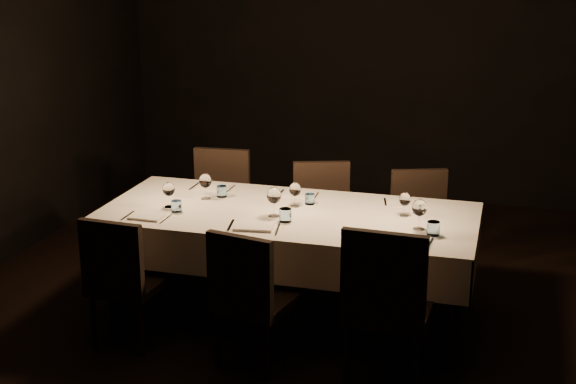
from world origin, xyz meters
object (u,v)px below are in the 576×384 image
(chair_near_left, at_px, (121,275))
(chair_far_center, at_px, (322,216))
(chair_near_center, at_px, (249,293))
(chair_far_left, at_px, (219,203))
(chair_near_right, at_px, (387,300))
(dining_table, at_px, (288,222))
(chair_far_right, at_px, (421,223))

(chair_near_left, xyz_separation_m, chair_far_center, (0.96, 1.45, 0.01))
(chair_near_center, height_order, chair_far_left, chair_far_left)
(chair_near_center, height_order, chair_near_right, chair_near_right)
(chair_near_center, bearing_deg, chair_near_right, -167.95)
(chair_near_left, distance_m, chair_far_center, 1.74)
(dining_table, height_order, chair_near_right, chair_near_right)
(chair_far_left, bearing_deg, chair_far_right, -3.10)
(chair_near_right, bearing_deg, dining_table, -40.86)
(dining_table, height_order, chair_far_right, chair_far_right)
(chair_near_right, distance_m, chair_far_left, 2.20)
(dining_table, xyz_separation_m, chair_near_left, (-0.89, -0.72, -0.20))
(chair_near_left, relative_size, chair_far_left, 0.94)
(dining_table, bearing_deg, chair_far_center, 84.41)
(chair_near_left, bearing_deg, chair_far_center, -120.07)
(chair_near_center, distance_m, chair_far_right, 1.77)
(chair_near_left, distance_m, chair_far_right, 2.28)
(chair_near_left, xyz_separation_m, chair_far_left, (0.10, 1.48, 0.03))
(chair_far_center, bearing_deg, chair_near_right, -82.91)
(chair_near_left, distance_m, chair_far_left, 1.49)
(chair_near_left, xyz_separation_m, chair_near_right, (1.69, -0.04, 0.06))
(chair_far_left, distance_m, chair_far_center, 0.86)
(chair_near_left, bearing_deg, chair_near_center, -179.38)
(chair_far_center, bearing_deg, chair_near_left, -142.56)
(chair_near_center, relative_size, chair_far_left, 0.94)
(chair_near_left, distance_m, chair_near_right, 1.69)
(dining_table, bearing_deg, chair_far_right, 44.17)
(chair_near_center, xyz_separation_m, chair_near_right, (0.83, 0.00, 0.05))
(dining_table, bearing_deg, chair_near_center, -92.10)
(dining_table, distance_m, chair_near_right, 1.11)
(chair_near_center, bearing_deg, dining_table, -80.32)
(chair_far_left, height_order, chair_far_right, chair_far_left)
(dining_table, xyz_separation_m, chair_far_left, (-0.78, 0.76, -0.17))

